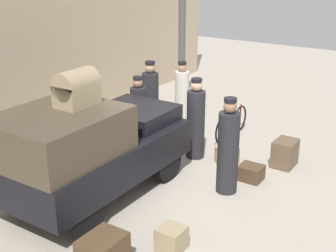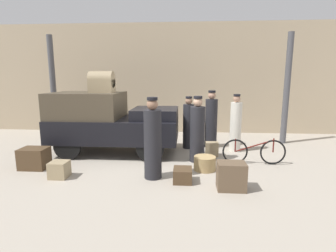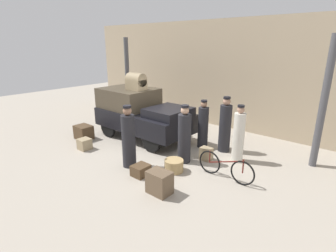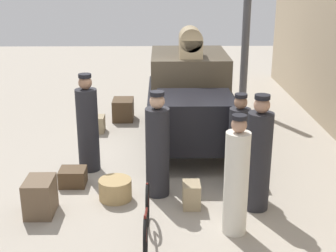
{
  "view_description": "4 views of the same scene",
  "coord_description": "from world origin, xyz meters",
  "px_view_note": "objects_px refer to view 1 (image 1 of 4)",
  "views": [
    {
      "loc": [
        -7.34,
        -4.78,
        4.33
      ],
      "look_at": [
        0.2,
        0.2,
        0.95
      ],
      "focal_mm": 50.0,
      "sensor_mm": 36.0,
      "label": 1
    },
    {
      "loc": [
        0.73,
        -7.05,
        2.29
      ],
      "look_at": [
        0.2,
        0.2,
        0.95
      ],
      "focal_mm": 28.0,
      "sensor_mm": 36.0,
      "label": 2
    },
    {
      "loc": [
        5.52,
        -6.01,
        3.55
      ],
      "look_at": [
        0.2,
        0.2,
        0.95
      ],
      "focal_mm": 28.0,
      "sensor_mm": 36.0,
      "label": 3
    },
    {
      "loc": [
        8.26,
        0.07,
        3.68
      ],
      "look_at": [
        0.2,
        0.2,
        0.95
      ],
      "focal_mm": 50.0,
      "sensor_mm": 36.0,
      "label": 4
    }
  ],
  "objects_px": {
    "truck": "(88,147)",
    "trunk_umber_medium": "(185,137)",
    "suitcase_tan_flat": "(251,173)",
    "trunk_on_truck_roof": "(76,88)",
    "bicycle": "(231,124)",
    "wicker_basket": "(227,154)",
    "porter_carrying_trunk": "(228,150)",
    "porter_lifting_near_truck": "(196,122)",
    "conductor_in_dark_uniform": "(182,100)",
    "trunk_wicker_pale": "(171,239)",
    "porter_standing_middle": "(151,102)",
    "suitcase_small_leather": "(285,153)",
    "porter_with_bicycle": "(138,115)"
  },
  "relations": [
    {
      "from": "bicycle",
      "to": "wicker_basket",
      "type": "relative_size",
      "value": 3.04
    },
    {
      "from": "bicycle",
      "to": "suitcase_tan_flat",
      "type": "xyz_separation_m",
      "value": [
        -1.88,
        -1.36,
        -0.19
      ]
    },
    {
      "from": "conductor_in_dark_uniform",
      "to": "suitcase_tan_flat",
      "type": "distance_m",
      "value": 3.16
    },
    {
      "from": "trunk_on_truck_roof",
      "to": "suitcase_tan_flat",
      "type": "bearing_deg",
      "value": -41.83
    },
    {
      "from": "suitcase_tan_flat",
      "to": "porter_standing_middle",
      "type": "bearing_deg",
      "value": 74.1
    },
    {
      "from": "porter_carrying_trunk",
      "to": "suitcase_tan_flat",
      "type": "bearing_deg",
      "value": -16.18
    },
    {
      "from": "wicker_basket",
      "to": "trunk_umber_medium",
      "type": "bearing_deg",
      "value": 77.11
    },
    {
      "from": "bicycle",
      "to": "trunk_umber_medium",
      "type": "xyz_separation_m",
      "value": [
        -1.05,
        0.69,
        -0.14
      ]
    },
    {
      "from": "bicycle",
      "to": "trunk_wicker_pale",
      "type": "xyz_separation_m",
      "value": [
        -4.74,
        -1.32,
        -0.16
      ]
    },
    {
      "from": "bicycle",
      "to": "porter_carrying_trunk",
      "type": "xyz_separation_m",
      "value": [
        -2.57,
        -1.16,
        0.51
      ]
    },
    {
      "from": "suitcase_tan_flat",
      "to": "trunk_wicker_pale",
      "type": "relative_size",
      "value": 1.15
    },
    {
      "from": "trunk_wicker_pale",
      "to": "porter_standing_middle",
      "type": "bearing_deg",
      "value": 39.14
    },
    {
      "from": "truck",
      "to": "trunk_umber_medium",
      "type": "xyz_separation_m",
      "value": [
        3.12,
        -0.16,
        -0.8
      ]
    },
    {
      "from": "conductor_in_dark_uniform",
      "to": "suitcase_small_leather",
      "type": "bearing_deg",
      "value": -101.28
    },
    {
      "from": "wicker_basket",
      "to": "porter_lifting_near_truck",
      "type": "bearing_deg",
      "value": 103.82
    },
    {
      "from": "porter_standing_middle",
      "to": "trunk_on_truck_roof",
      "type": "height_order",
      "value": "trunk_on_truck_roof"
    },
    {
      "from": "truck",
      "to": "conductor_in_dark_uniform",
      "type": "xyz_separation_m",
      "value": [
        3.9,
        0.42,
        -0.18
      ]
    },
    {
      "from": "truck",
      "to": "suitcase_tan_flat",
      "type": "relative_size",
      "value": 8.22
    },
    {
      "from": "trunk_on_truck_roof",
      "to": "conductor_in_dark_uniform",
      "type": "bearing_deg",
      "value": 5.84
    },
    {
      "from": "suitcase_small_leather",
      "to": "suitcase_tan_flat",
      "type": "height_order",
      "value": "suitcase_small_leather"
    },
    {
      "from": "porter_carrying_trunk",
      "to": "trunk_umber_medium",
      "type": "relative_size",
      "value": 4.54
    },
    {
      "from": "bicycle",
      "to": "suitcase_small_leather",
      "type": "height_order",
      "value": "bicycle"
    },
    {
      "from": "porter_with_bicycle",
      "to": "suitcase_small_leather",
      "type": "height_order",
      "value": "porter_with_bicycle"
    },
    {
      "from": "porter_lifting_near_truck",
      "to": "suitcase_tan_flat",
      "type": "distance_m",
      "value": 1.7
    },
    {
      "from": "porter_lifting_near_truck",
      "to": "suitcase_small_leather",
      "type": "bearing_deg",
      "value": -70.74
    },
    {
      "from": "bicycle",
      "to": "wicker_basket",
      "type": "bearing_deg",
      "value": -157.25
    },
    {
      "from": "bicycle",
      "to": "trunk_on_truck_roof",
      "type": "relative_size",
      "value": 2.35
    },
    {
      "from": "porter_standing_middle",
      "to": "trunk_on_truck_roof",
      "type": "relative_size",
      "value": 2.66
    },
    {
      "from": "porter_carrying_trunk",
      "to": "trunk_umber_medium",
      "type": "height_order",
      "value": "porter_carrying_trunk"
    },
    {
      "from": "suitcase_small_leather",
      "to": "trunk_on_truck_roof",
      "type": "bearing_deg",
      "value": 143.9
    },
    {
      "from": "porter_standing_middle",
      "to": "trunk_wicker_pale",
      "type": "distance_m",
      "value": 4.88
    },
    {
      "from": "conductor_in_dark_uniform",
      "to": "bicycle",
      "type": "bearing_deg",
      "value": -77.59
    },
    {
      "from": "wicker_basket",
      "to": "porter_with_bicycle",
      "type": "bearing_deg",
      "value": 101.03
    },
    {
      "from": "porter_carrying_trunk",
      "to": "suitcase_tan_flat",
      "type": "relative_size",
      "value": 4.06
    },
    {
      "from": "porter_standing_middle",
      "to": "bicycle",
      "type": "bearing_deg",
      "value": -59.95
    },
    {
      "from": "bicycle",
      "to": "trunk_umber_medium",
      "type": "bearing_deg",
      "value": 146.55
    },
    {
      "from": "bicycle",
      "to": "porter_with_bicycle",
      "type": "bearing_deg",
      "value": 138.63
    },
    {
      "from": "conductor_in_dark_uniform",
      "to": "trunk_wicker_pale",
      "type": "relative_size",
      "value": 4.47
    },
    {
      "from": "truck",
      "to": "bicycle",
      "type": "relative_size",
      "value": 2.27
    },
    {
      "from": "trunk_umber_medium",
      "to": "wicker_basket",
      "type": "bearing_deg",
      "value": -102.89
    },
    {
      "from": "trunk_umber_medium",
      "to": "trunk_on_truck_roof",
      "type": "distance_m",
      "value": 3.84
    },
    {
      "from": "trunk_umber_medium",
      "to": "suitcase_tan_flat",
      "type": "distance_m",
      "value": 2.22
    },
    {
      "from": "porter_standing_middle",
      "to": "conductor_in_dark_uniform",
      "type": "relative_size",
      "value": 1.05
    },
    {
      "from": "conductor_in_dark_uniform",
      "to": "porter_lifting_near_truck",
      "type": "bearing_deg",
      "value": -137.66
    },
    {
      "from": "porter_carrying_trunk",
      "to": "suitcase_small_leather",
      "type": "bearing_deg",
      "value": -17.18
    },
    {
      "from": "porter_standing_middle",
      "to": "trunk_umber_medium",
      "type": "xyz_separation_m",
      "value": [
        -0.05,
        -1.03,
        -0.66
      ]
    },
    {
      "from": "suitcase_tan_flat",
      "to": "trunk_on_truck_roof",
      "type": "relative_size",
      "value": 0.65
    },
    {
      "from": "wicker_basket",
      "to": "trunk_on_truck_roof",
      "type": "bearing_deg",
      "value": 154.9
    },
    {
      "from": "wicker_basket",
      "to": "suitcase_tan_flat",
      "type": "xyz_separation_m",
      "value": [
        -0.54,
        -0.8,
        -0.02
      ]
    },
    {
      "from": "trunk_umber_medium",
      "to": "trunk_on_truck_roof",
      "type": "xyz_separation_m",
      "value": [
        -3.31,
        0.16,
        1.95
      ]
    }
  ]
}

